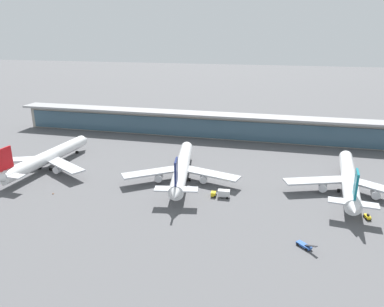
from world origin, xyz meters
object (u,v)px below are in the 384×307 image
Objects in this scene: service_truck_under_wing_blue at (305,245)px; airliner_centre_stand at (182,168)px; airliner_left_stand at (46,158)px; airliner_right_stand at (349,179)px; safety_cone_bravo at (3,185)px; safety_cone_charlie at (53,193)px; service_truck_near_nose_yellow at (367,217)px; service_truck_mid_apron_yellow at (222,193)px.

airliner_centre_stand is at bearing 139.71° from service_truck_under_wing_blue.
airliner_right_stand is at bearing 2.61° from airliner_left_stand.
safety_cone_bravo is at bearing -168.91° from airliner_right_stand.
service_truck_under_wing_blue reaches higher than safety_cone_bravo.
airliner_centre_stand is at bearing 2.22° from airliner_left_stand.
airliner_centre_stand reaches higher than service_truck_under_wing_blue.
safety_cone_charlie is at bearing -6.15° from safety_cone_bravo.
service_truck_near_nose_yellow reaches higher than safety_cone_charlie.
safety_cone_charlie is at bearing 170.95° from service_truck_under_wing_blue.
service_truck_near_nose_yellow is at bearing -14.65° from airliner_centre_stand.
safety_cone_bravo is at bearing -161.57° from airliner_centre_stand.
service_truck_mid_apron_yellow is 10.57× the size of safety_cone_bravo.
safety_cone_charlie is at bearing -149.97° from airliner_centre_stand.
safety_cone_bravo and safety_cone_charlie have the same top height.
airliner_left_stand is 120.93m from service_truck_under_wing_blue.
safety_cone_bravo is at bearing -107.07° from airliner_left_stand.
safety_cone_bravo is at bearing -173.59° from service_truck_mid_apron_yellow.
airliner_centre_stand is 20.75× the size of service_truck_near_nose_yellow.
safety_cone_charlie is (-114.20, -30.14, -5.19)m from airliner_right_stand.
service_truck_mid_apron_yellow is (84.74, -11.05, -3.81)m from airliner_left_stand.
airliner_left_stand is 8.87× the size of service_truck_mid_apron_yellow.
service_truck_under_wing_blue is (114.29, -39.25, -4.70)m from airliner_left_stand.
service_truck_mid_apron_yellow is 91.87m from safety_cone_bravo.
airliner_left_stand is 93.80× the size of safety_cone_charlie.
airliner_centre_stand is 93.39× the size of safety_cone_charlie.
airliner_left_stand is at bearing 128.31° from safety_cone_charlie.
safety_cone_bravo is (-120.83, 17.93, -0.49)m from service_truck_under_wing_blue.
service_truck_under_wing_blue is 96.47m from safety_cone_charlie.
airliner_right_stand is 118.22m from safety_cone_charlie.
service_truck_under_wing_blue is at bearing -18.95° from airliner_left_stand.
airliner_right_stand is 22.85m from service_truck_near_nose_yellow.
service_truck_under_wing_blue is 40.85m from service_truck_mid_apron_yellow.
safety_cone_charlie is at bearing -168.80° from service_truck_mid_apron_yellow.
safety_cone_charlie is (19.02, -24.07, -5.19)m from airliner_left_stand.
safety_cone_bravo is 1.00× the size of safety_cone_charlie.
safety_cone_bravo is at bearing 171.56° from service_truck_under_wing_blue.
airliner_right_stand is 49.34m from service_truck_under_wing_blue.
airliner_left_stand reaches higher than service_truck_near_nose_yellow.
service_truck_near_nose_yellow is 117.51m from safety_cone_charlie.
safety_cone_bravo is (-142.80, -5.21, -0.56)m from service_truck_near_nose_yellow.
service_truck_near_nose_yellow is at bearing 46.49° from service_truck_under_wing_blue.
service_truck_under_wing_blue is 8.43× the size of safety_cone_charlie.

